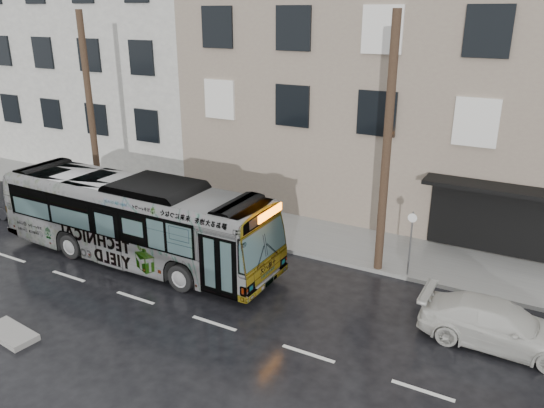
{
  "coord_description": "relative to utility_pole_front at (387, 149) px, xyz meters",
  "views": [
    {
      "loc": [
        11.56,
        -13.97,
        9.03
      ],
      "look_at": [
        2.48,
        2.5,
        2.2
      ],
      "focal_mm": 35.0,
      "sensor_mm": 36.0,
      "label": 1
    }
  ],
  "objects": [
    {
      "name": "ground",
      "position": [
        -6.5,
        -3.3,
        -4.65
      ],
      "size": [
        120.0,
        120.0,
        0.0
      ],
      "primitive_type": "plane",
      "color": "black",
      "rests_on": "ground"
    },
    {
      "name": "sidewalk",
      "position": [
        -6.5,
        1.6,
        -4.58
      ],
      "size": [
        90.0,
        3.6,
        0.15
      ],
      "primitive_type": "cube",
      "color": "gray",
      "rests_on": "ground"
    },
    {
      "name": "building_taupe",
      "position": [
        -1.5,
        9.4,
        0.85
      ],
      "size": [
        20.0,
        12.0,
        11.0
      ],
      "primitive_type": "cube",
      "color": "gray",
      "rests_on": "ground"
    },
    {
      "name": "building_grey",
      "position": [
        -24.5,
        10.9,
        3.35
      ],
      "size": [
        26.0,
        15.0,
        16.0
      ],
      "primitive_type": "cube",
      "color": "silver",
      "rests_on": "ground"
    },
    {
      "name": "utility_pole_front",
      "position": [
        0.0,
        0.0,
        0.0
      ],
      "size": [
        0.3,
        0.3,
        9.0
      ],
      "primitive_type": "cylinder",
      "color": "#402E20",
      "rests_on": "sidewalk"
    },
    {
      "name": "utility_pole_rear",
      "position": [
        -14.0,
        0.0,
        0.0
      ],
      "size": [
        0.3,
        0.3,
        9.0
      ],
      "primitive_type": "cylinder",
      "color": "#402E20",
      "rests_on": "sidewalk"
    },
    {
      "name": "sign_post",
      "position": [
        1.1,
        0.0,
        -3.3
      ],
      "size": [
        0.06,
        0.06,
        2.4
      ],
      "primitive_type": "cylinder",
      "color": "slate",
      "rests_on": "sidewalk"
    },
    {
      "name": "bus",
      "position": [
        -8.51,
        -3.43,
        -3.02
      ],
      "size": [
        11.71,
        2.77,
        3.26
      ],
      "primitive_type": "imported",
      "rotation": [
        0.0,
        0.0,
        1.57
      ],
      "color": "#B2B2B2",
      "rests_on": "ground"
    },
    {
      "name": "white_sedan",
      "position": [
        4.44,
        -2.76,
        -4.01
      ],
      "size": [
        4.42,
        1.81,
        1.28
      ],
      "primitive_type": "imported",
      "rotation": [
        0.0,
        0.0,
        1.57
      ],
      "color": "beige",
      "rests_on": "ground"
    },
    {
      "name": "slush_pile",
      "position": [
        -8.18,
        -9.27,
        -4.56
      ],
      "size": [
        1.88,
        1.0,
        0.18
      ],
      "primitive_type": "cube",
      "rotation": [
        0.0,
        0.0,
        -0.11
      ],
      "color": "gray",
      "rests_on": "ground"
    }
  ]
}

